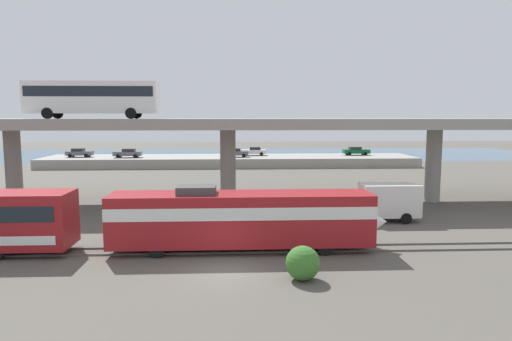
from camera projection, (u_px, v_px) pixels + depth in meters
ground_plane at (224, 272)px, 25.09m from camera, size 260.00×260.00×0.00m
rail_strip_near at (225, 253)px, 28.35m from camera, size 110.00×0.12×0.12m
rail_strip_far at (225, 247)px, 29.75m from camera, size 110.00×0.12×0.12m
train_locomotive at (254, 216)px, 28.89m from camera, size 17.56×3.04×4.18m
highway_overpass at (228, 127)px, 44.05m from camera, size 96.00×10.38×8.26m
transit_bus_on_overpass at (92, 96)px, 42.33m from camera, size 12.00×2.68×3.40m
service_truck_west at (379, 201)px, 37.07m from camera, size 6.80×2.46×3.04m
pier_parking_lot at (231, 161)px, 79.55m from camera, size 63.38×10.99×1.58m
parked_car_0 at (128, 153)px, 76.87m from camera, size 4.58×1.85×1.50m
parked_car_1 at (254, 151)px, 81.22m from camera, size 4.22×1.98×1.50m
parked_car_2 at (79, 153)px, 77.79m from camera, size 4.32×1.84×1.50m
parked_car_3 at (236, 153)px, 77.96m from camera, size 4.10×1.91×1.50m
parked_car_4 at (356, 151)px, 81.85m from camera, size 4.63×1.98×1.50m
harbor_water at (231, 154)px, 102.46m from camera, size 140.00×36.00×0.01m
shrub_right at (303, 263)px, 23.74m from camera, size 1.80×1.80×1.80m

